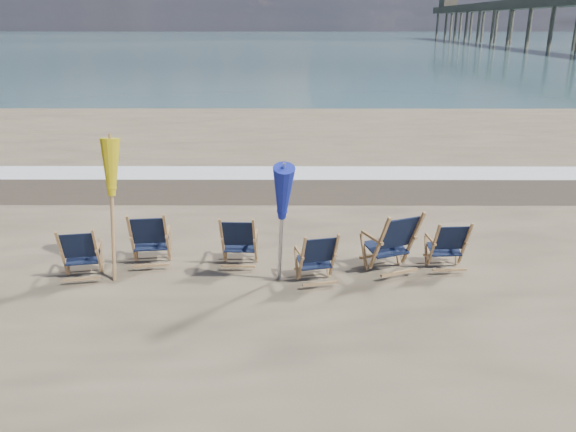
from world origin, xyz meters
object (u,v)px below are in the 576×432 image
object	(u,v)px
beach_chair_4	(413,241)
beach_chair_0	(97,253)
beach_chair_2	(255,242)
fishing_pier	(573,15)
beach_chair_5	(465,246)
umbrella_blue	(281,189)
umbrella_yellow	(108,176)
beach_chair_1	(167,239)
beach_chair_3	(334,258)

from	to	relation	value
beach_chair_4	beach_chair_0	bearing A→B (deg)	-19.75
beach_chair_2	fishing_pier	world-z (taller)	fishing_pier
beach_chair_2	beach_chair_5	size ratio (longest dim) A/B	1.03
beach_chair_0	umbrella_blue	world-z (taller)	umbrella_blue
umbrella_yellow	fishing_pier	world-z (taller)	fishing_pier
beach_chair_4	beach_chair_2	bearing A→B (deg)	-26.24
beach_chair_4	beach_chair_5	xyz separation A→B (m)	(0.83, 0.03, -0.10)
beach_chair_1	beach_chair_4	distance (m)	3.89
umbrella_yellow	beach_chair_2	bearing A→B (deg)	8.42
umbrella_yellow	fishing_pier	bearing A→B (deg)	60.60
beach_chair_0	beach_chair_2	bearing A→B (deg)	179.19
beach_chair_2	beach_chair_3	size ratio (longest dim) A/B	1.04
umbrella_blue	beach_chair_5	bearing A→B (deg)	11.98
beach_chair_2	umbrella_yellow	xyz separation A→B (m)	(-2.11, -0.31, 1.17)
beach_chair_0	beach_chair_5	bearing A→B (deg)	172.29
umbrella_blue	fishing_pier	world-z (taller)	fishing_pier
beach_chair_1	umbrella_blue	xyz separation A→B (m)	(1.84, -0.77, 1.06)
beach_chair_1	fishing_pier	distance (m)	82.23
beach_chair_1	fishing_pier	bearing A→B (deg)	-125.97
fishing_pier	beach_chair_0	bearing A→B (deg)	-119.52
beach_chair_1	umbrella_yellow	distance (m)	1.39
beach_chair_2	beach_chair_4	bearing A→B (deg)	178.76
beach_chair_1	beach_chair_2	xyz separation A→B (m)	(1.41, -0.06, -0.03)
beach_chair_4	fishing_pier	size ratio (longest dim) A/B	0.01
beach_chair_2	umbrella_yellow	size ratio (longest dim) A/B	0.43
umbrella_blue	beach_chair_0	bearing A→B (deg)	174.19
beach_chair_4	beach_chair_5	world-z (taller)	beach_chair_4
beach_chair_1	fishing_pier	xyz separation A→B (m)	(39.94, 71.76, 4.16)
beach_chair_4	beach_chair_3	bearing A→B (deg)	-4.41
beach_chair_0	fishing_pier	bearing A→B (deg)	-130.51
beach_chair_0	umbrella_blue	distance (m)	3.02
beach_chair_1	beach_chair_4	size ratio (longest dim) A/B	0.90
beach_chair_5	fishing_pier	world-z (taller)	fishing_pier
beach_chair_0	beach_chair_3	xyz separation A→B (m)	(3.59, -0.13, -0.01)
beach_chair_3	fishing_pier	world-z (taller)	fishing_pier
beach_chair_1	beach_chair_0	bearing A→B (deg)	19.86
beach_chair_3	beach_chair_0	bearing A→B (deg)	-15.23
beach_chair_5	umbrella_yellow	xyz separation A→B (m)	(-5.42, -0.21, 1.19)
beach_chair_1	beach_chair_5	size ratio (longest dim) A/B	1.10
beach_chair_0	umbrella_blue	size ratio (longest dim) A/B	0.44
beach_chair_2	beach_chair_3	bearing A→B (deg)	157.26
umbrella_yellow	beach_chair_1	bearing A→B (deg)	27.77
beach_chair_1	beach_chair_4	xyz separation A→B (m)	(3.89, -0.19, 0.05)
beach_chair_4	fishing_pier	bearing A→B (deg)	-139.85
fishing_pier	beach_chair_2	bearing A→B (deg)	-118.21
beach_chair_3	beach_chair_4	bearing A→B (deg)	-174.28
beach_chair_1	beach_chair_3	size ratio (longest dim) A/B	1.11
beach_chair_2	umbrella_blue	size ratio (longest dim) A/B	0.44
beach_chair_3	umbrella_yellow	xyz separation A→B (m)	(-3.34, 0.25, 1.19)
beach_chair_4	umbrella_blue	size ratio (longest dim) A/B	0.53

